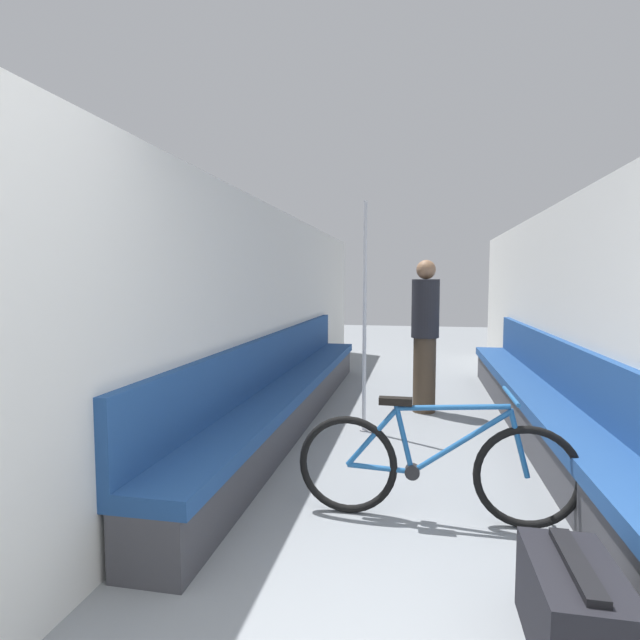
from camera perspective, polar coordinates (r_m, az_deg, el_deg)
The scene contains 8 objects.
wall_left at distance 5.03m, azimuth -6.53°, elevation 0.56°, with size 0.10×10.49×2.21m, color silver.
wall_right at distance 4.99m, azimuth 27.14°, elevation 0.05°, with size 0.10×10.49×2.21m, color silver.
bench_seat_row_left at distance 5.21m, azimuth -3.37°, elevation -8.27°, with size 0.46×5.77×0.91m.
bench_seat_row_right at distance 5.17m, azimuth 23.72°, elevation -8.74°, with size 0.46×5.77×0.91m.
bicycle at distance 3.20m, azimuth 12.90°, elevation -16.01°, with size 1.67×0.46×0.80m.
grab_pole_near at distance 4.76m, azimuth 5.11°, elevation -0.12°, with size 0.08×0.08×2.19m.
passenger_standing at distance 5.59m, azimuth 11.91°, elevation -1.59°, with size 0.30×0.30×1.68m.
luggage_bag at distance 2.43m, azimuth 27.08°, elevation -27.46°, with size 0.32×0.59×0.39m.
Camera 1 is at (0.07, -1.14, 1.45)m, focal length 28.00 mm.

